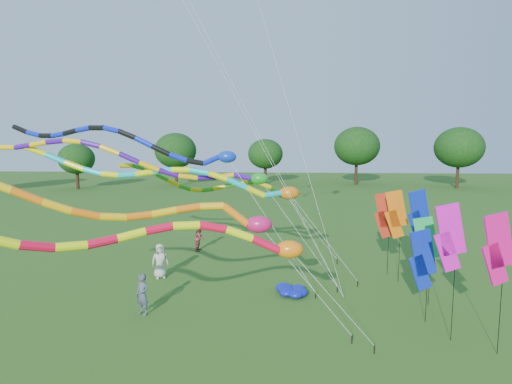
# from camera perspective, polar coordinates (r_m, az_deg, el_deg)

# --- Properties ---
(ground) EXTENTS (160.00, 160.00, 0.00)m
(ground) POSITION_cam_1_polar(r_m,az_deg,el_deg) (16.03, 4.33, -19.75)
(ground) COLOR #244F15
(ground) RESTS_ON ground
(tree_ring) EXTENTS (110.83, 117.39, 9.42)m
(tree_ring) POSITION_cam_1_polar(r_m,az_deg,el_deg) (15.02, 5.52, 0.72)
(tree_ring) COLOR #382314
(tree_ring) RESTS_ON ground
(tube_kite_red) EXTENTS (12.83, 5.85, 6.65)m
(tube_kite_red) POSITION_cam_1_polar(r_m,az_deg,el_deg) (12.07, -14.26, -5.86)
(tube_kite_red) COLOR black
(tube_kite_red) RESTS_ON ground
(tube_kite_orange) EXTENTS (14.50, 2.71, 7.01)m
(tube_kite_orange) POSITION_cam_1_polar(r_m,az_deg,el_deg) (14.44, -16.82, -1.85)
(tube_kite_orange) COLOR black
(tube_kite_orange) RESTS_ON ground
(tube_kite_purple) EXTENTS (15.66, 1.36, 7.88)m
(tube_kite_purple) POSITION_cam_1_polar(r_m,az_deg,el_deg) (20.21, -12.99, 3.67)
(tube_kite_purple) COLOR black
(tube_kite_purple) RESTS_ON ground
(tube_kite_blue) EXTENTS (14.52, 1.74, 8.45)m
(tube_kite_blue) POSITION_cam_1_polar(r_m,az_deg,el_deg) (20.43, -15.06, 6.10)
(tube_kite_blue) COLOR black
(tube_kite_blue) RESTS_ON ground
(tube_kite_cyan) EXTENTS (15.43, 1.45, 7.48)m
(tube_kite_cyan) POSITION_cam_1_polar(r_m,az_deg,el_deg) (20.24, -8.51, 1.74)
(tube_kite_cyan) COLOR black
(tube_kite_cyan) RESTS_ON ground
(tube_kite_green) EXTENTS (11.18, 3.71, 6.55)m
(tube_kite_green) POSITION_cam_1_polar(r_m,az_deg,el_deg) (22.84, -3.58, 0.84)
(tube_kite_green) COLOR black
(tube_kite_green) RESTS_ON ground
(banner_pole_blue_b) EXTENTS (1.16, 0.20, 4.91)m
(banner_pole_blue_b) POSITION_cam_1_polar(r_m,az_deg,el_deg) (21.67, 20.88, -2.94)
(banner_pole_blue_b) COLOR black
(banner_pole_blue_b) RESTS_ON ground
(banner_pole_red) EXTENTS (1.10, 0.53, 4.47)m
(banner_pole_red) POSITION_cam_1_polar(r_m,az_deg,el_deg) (23.78, 16.78, -3.00)
(banner_pole_red) COLOR black
(banner_pole_red) RESTS_ON ground
(banner_pole_green) EXTENTS (1.15, 0.34, 3.96)m
(banner_pole_green) POSITION_cam_1_polar(r_m,az_deg,el_deg) (20.03, 21.62, -6.50)
(banner_pole_green) COLOR black
(banner_pole_green) RESTS_ON ground
(banner_pole_magenta_b) EXTENTS (1.16, 0.26, 4.90)m
(banner_pole_magenta_b) POSITION_cam_1_polar(r_m,az_deg,el_deg) (16.22, 29.52, -6.68)
(banner_pole_magenta_b) COLOR black
(banner_pole_magenta_b) RESTS_ON ground
(banner_pole_magenta_a) EXTENTS (1.16, 0.08, 5.05)m
(banner_pole_magenta_a) POSITION_cam_1_polar(r_m,az_deg,el_deg) (16.56, 24.39, -5.60)
(banner_pole_magenta_a) COLOR black
(banner_pole_magenta_a) RESTS_ON ground
(banner_pole_blue_a) EXTENTS (1.16, 0.23, 3.79)m
(banner_pole_blue_a) POSITION_cam_1_polar(r_m,az_deg,el_deg) (18.11, 21.28, -8.44)
(banner_pole_blue_a) COLOR black
(banner_pole_blue_a) RESTS_ON ground
(banner_pole_orange) EXTENTS (1.16, 0.26, 4.74)m
(banner_pole_orange) POSITION_cam_1_polar(r_m,az_deg,el_deg) (22.62, 18.14, -2.87)
(banner_pole_orange) COLOR black
(banner_pole_orange) RESTS_ON ground
(blue_nylon_heap) EXTENTS (1.62, 1.36, 0.41)m
(blue_nylon_heap) POSITION_cam_1_polar(r_m,az_deg,el_deg) (20.54, 4.76, -13.04)
(blue_nylon_heap) COLOR #0D1AAE
(blue_nylon_heap) RESTS_ON ground
(person_a) EXTENTS (1.05, 0.91, 1.81)m
(person_a) POSITION_cam_1_polar(r_m,az_deg,el_deg) (23.21, -12.67, -8.94)
(person_a) COLOR beige
(person_a) RESTS_ON ground
(person_b) EXTENTS (0.76, 0.68, 1.74)m
(person_b) POSITION_cam_1_polar(r_m,az_deg,el_deg) (18.71, -14.91, -13.06)
(person_b) COLOR #444C5F
(person_b) RESTS_ON ground
(person_c) EXTENTS (0.70, 0.87, 1.68)m
(person_c) POSITION_cam_1_polar(r_m,az_deg,el_deg) (28.29, -7.50, -6.08)
(person_c) COLOR maroon
(person_c) RESTS_ON ground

